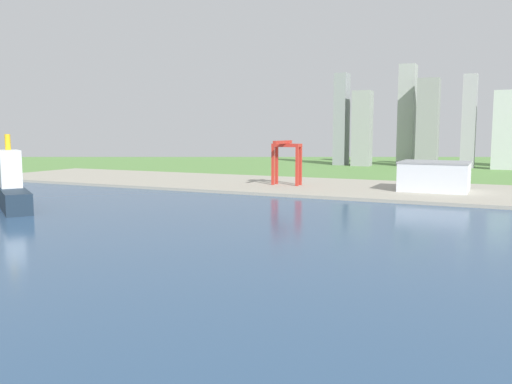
% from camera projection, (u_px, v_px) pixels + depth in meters
% --- Properties ---
extents(ground_plane, '(2400.00, 2400.00, 0.00)m').
position_uv_depth(ground_plane, '(353.00, 236.00, 243.14)').
color(ground_plane, '#5C8D45').
extents(water_bay, '(840.00, 360.00, 0.15)m').
position_uv_depth(water_bay, '(309.00, 265.00, 189.23)').
color(water_bay, '#2D4C70').
rests_on(water_bay, ground).
extents(industrial_pier, '(840.00, 140.00, 2.50)m').
position_uv_depth(industrial_pier, '(416.00, 191.00, 413.67)').
color(industrial_pier, '#A19C8B').
rests_on(industrial_pier, ground).
extents(cargo_ship, '(65.46, 51.57, 46.01)m').
position_uv_depth(cargo_ship, '(12.00, 188.00, 329.51)').
color(cargo_ship, '#192838').
rests_on(cargo_ship, water_bay).
extents(port_crane_red, '(24.32, 35.79, 37.86)m').
position_uv_depth(port_crane_red, '(286.00, 153.00, 446.38)').
color(port_crane_red, '#B72D23').
rests_on(port_crane_red, industrial_pier).
extents(warehouse_main, '(50.73, 42.77, 22.61)m').
position_uv_depth(warehouse_main, '(434.00, 176.00, 405.63)').
color(warehouse_main, silver).
rests_on(warehouse_main, industrial_pier).
extents(distant_skyline, '(336.66, 71.87, 158.00)m').
position_uv_depth(distant_skyline, '(464.00, 119.00, 697.04)').
color(distant_skyline, gray).
rests_on(distant_skyline, ground).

